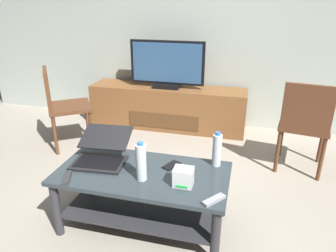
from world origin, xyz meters
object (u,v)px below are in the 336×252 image
router_box (183,177)px  side_chair (62,103)px  laptop (102,152)px  water_bottle_near (141,162)px  cell_phone (171,165)px  television (167,66)px  coffee_table (143,188)px  media_cabinet (168,107)px  dining_chair (305,122)px  soundbar_remote (214,200)px  water_bottle_far (217,150)px  tv_remote (67,178)px

router_box → side_chair: bearing=144.5°
laptop → water_bottle_near: water_bottle_near is taller
cell_phone → television: bearing=131.0°
coffee_table → router_box: size_ratio=9.61×
media_cabinet → dining_chair: bearing=-26.9°
laptop → router_box: laptop is taller
coffee_table → soundbar_remote: bearing=-22.4°
media_cabinet → television: 0.54m
coffee_table → media_cabinet: (-0.31, 1.88, -0.05)m
side_chair → soundbar_remote: side_chair is taller
dining_chair → soundbar_remote: 1.50m
router_box → water_bottle_near: bearing=179.9°
laptop → cell_phone: bearing=3.8°
dining_chair → soundbar_remote: size_ratio=5.59×
side_chair → cell_phone: size_ratio=6.36×
water_bottle_near → water_bottle_far: size_ratio=1.06×
dining_chair → tv_remote: size_ratio=5.59×
dining_chair → tv_remote: (-1.66, -1.34, -0.05)m
side_chair → cell_phone: bearing=-32.1°
coffee_table → tv_remote: (-0.46, -0.22, 0.15)m
media_cabinet → router_box: (0.62, -1.98, 0.25)m
laptop → side_chair: bearing=134.5°
television → water_bottle_near: bearing=-80.1°
cell_phone → coffee_table: bearing=-119.0°
media_cabinet → router_box: bearing=-72.5°
water_bottle_near → router_box: bearing=-0.1°
coffee_table → water_bottle_far: 0.60m
cell_phone → dining_chair: bearing=69.4°
soundbar_remote → media_cabinet: bearing=150.2°
side_chair → tv_remote: side_chair is taller
laptop → router_box: size_ratio=3.68×
dining_chair → side_chair: bearing=-178.3°
laptop → soundbar_remote: 0.93m
dining_chair → water_bottle_near: size_ratio=3.27×
water_bottle_far → cell_phone: (-0.31, -0.10, -0.12)m
water_bottle_near → dining_chair: bearing=46.0°
television → tv_remote: television is taller
laptop → cell_phone: size_ratio=3.29×
media_cabinet → television: bearing=-90.0°
media_cabinet → dining_chair: size_ratio=2.20×
television → router_box: television is taller
laptop → coffee_table: bearing=-15.0°
water_bottle_far → media_cabinet: bearing=115.7°
router_box → water_bottle_near: size_ratio=0.46×
coffee_table → media_cabinet: media_cabinet is taller
water_bottle_far → cell_phone: size_ratio=1.85×
coffee_table → side_chair: (-1.28, 1.04, 0.20)m
coffee_table → laptop: (-0.35, 0.09, 0.20)m
laptop → tv_remote: (-0.11, -0.31, -0.05)m
cell_phone → soundbar_remote: size_ratio=0.88×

